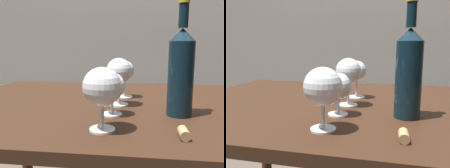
{
  "view_description": "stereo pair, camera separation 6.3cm",
  "coord_description": "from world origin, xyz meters",
  "views": [
    {
      "loc": [
        0.02,
        -0.78,
        0.97
      ],
      "look_at": [
        -0.06,
        -0.17,
        0.87
      ],
      "focal_mm": 35.9,
      "sensor_mm": 36.0,
      "label": 1
    },
    {
      "loc": [
        0.08,
        -0.77,
        0.97
      ],
      "look_at": [
        -0.06,
        -0.17,
        0.87
      ],
      "focal_mm": 35.9,
      "sensor_mm": 36.0,
      "label": 2
    }
  ],
  "objects": [
    {
      "name": "wine_glass_white",
      "position": [
        -0.05,
        -0.06,
        0.89
      ],
      "size": [
        0.08,
        0.08,
        0.16
      ],
      "color": "white",
      "rests_on": "dining_table"
    },
    {
      "name": "cork",
      "position": [
        0.11,
        -0.31,
        0.79
      ],
      "size": [
        0.02,
        0.04,
        0.02
      ],
      "primitive_type": "cylinder",
      "rotation": [
        1.57,
        0.0,
        0.0
      ],
      "color": "tan",
      "rests_on": "dining_table"
    },
    {
      "name": "wine_glass_merlot",
      "position": [
        -0.06,
        -0.17,
        0.86
      ],
      "size": [
        0.07,
        0.07,
        0.12
      ],
      "color": "white",
      "rests_on": "dining_table"
    },
    {
      "name": "wine_bottle",
      "position": [
        0.13,
        -0.14,
        0.91
      ],
      "size": [
        0.07,
        0.07,
        0.32
      ],
      "color": "#0F232D",
      "rests_on": "dining_table"
    },
    {
      "name": "wine_glass_amber",
      "position": [
        -0.04,
        0.07,
        0.88
      ],
      "size": [
        0.07,
        0.07,
        0.14
      ],
      "color": "white",
      "rests_on": "dining_table"
    },
    {
      "name": "dining_table",
      "position": [
        0.0,
        0.0,
        0.68
      ],
      "size": [
        1.35,
        0.82,
        0.78
      ],
      "color": "#382114",
      "rests_on": "ground_plane"
    },
    {
      "name": "wine_glass_rose",
      "position": [
        -0.07,
        -0.29,
        0.88
      ],
      "size": [
        0.09,
        0.09,
        0.15
      ],
      "color": "white",
      "rests_on": "dining_table"
    }
  ]
}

